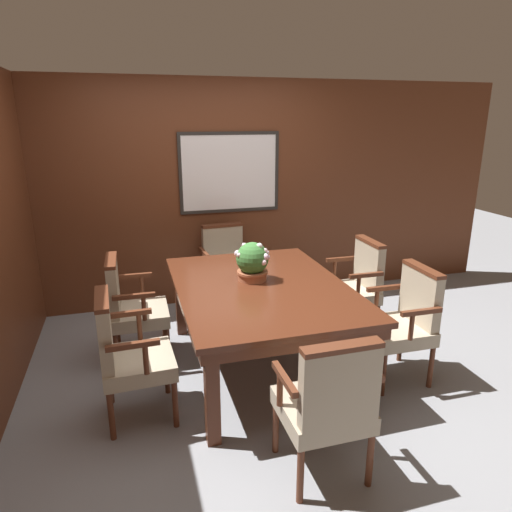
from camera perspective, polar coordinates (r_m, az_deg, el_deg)
name	(u,v)px	position (r m, az deg, el deg)	size (l,w,h in m)	color
ground_plane	(243,374)	(3.92, -1.58, -14.50)	(14.00, 14.00, 0.00)	gray
wall_back	(204,195)	(5.08, -6.51, 7.59)	(7.20, 0.08, 2.45)	#5B2D19
dining_table	(261,295)	(3.73, 0.64, -4.88)	(1.35, 1.86, 0.74)	#4C2314
chair_right_far	(356,283)	(4.51, 12.36, -3.31)	(0.48, 0.54, 0.93)	#562B19
chair_right_near	(404,318)	(3.84, 18.05, -7.43)	(0.49, 0.54, 0.93)	#562B19
chair_left_far	(130,304)	(4.06, -15.43, -5.86)	(0.49, 0.54, 0.93)	#562B19
chair_head_near	(328,401)	(2.72, 9.02, -17.52)	(0.54, 0.48, 0.93)	#562B19
chair_left_near	(127,352)	(3.30, -15.85, -11.42)	(0.50, 0.55, 0.93)	#562B19
chair_head_far	(226,264)	(4.98, -3.76, -1.01)	(0.57, 0.52, 0.93)	#562B19
potted_plant	(253,262)	(3.76, -0.44, -0.73)	(0.29, 0.27, 0.33)	#9E5638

